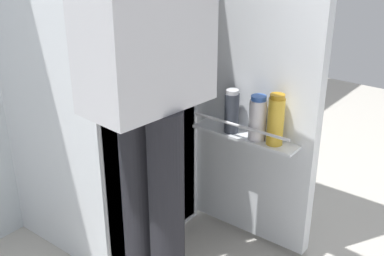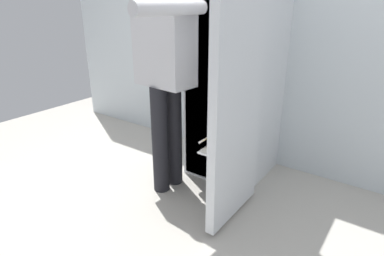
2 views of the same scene
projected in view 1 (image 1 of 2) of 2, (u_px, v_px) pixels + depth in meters
refrigerator at (112, 47)px, 1.99m from camera, size 0.64×1.15×1.72m
person at (149, 56)px, 1.48m from camera, size 0.52×0.74×1.61m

